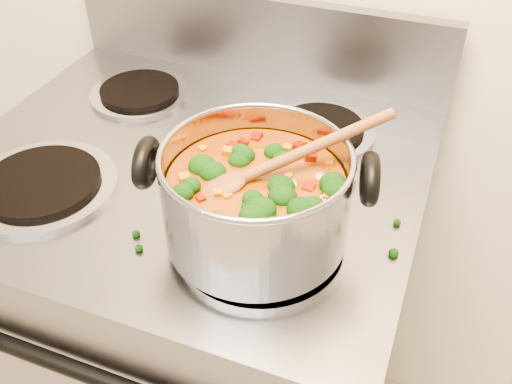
# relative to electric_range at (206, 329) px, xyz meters

# --- Properties ---
(electric_range) EXTENTS (0.74, 0.67, 1.08)m
(electric_range) POSITION_rel_electric_range_xyz_m (0.00, 0.00, 0.00)
(electric_range) COLOR gray
(electric_range) RESTS_ON ground
(stockpot) EXTENTS (0.30, 0.24, 0.15)m
(stockpot) POSITION_rel_electric_range_xyz_m (0.17, -0.14, 0.53)
(stockpot) COLOR #9A9BA2
(stockpot) RESTS_ON electric_range
(wooden_spoon) EXTENTS (0.22, 0.19, 0.08)m
(wooden_spoon) POSITION_rel_electric_range_xyz_m (0.18, -0.14, 0.58)
(wooden_spoon) COLOR brown
(wooden_spoon) RESTS_ON stockpot
(cooktop_crumbs) EXTENTS (0.36, 0.30, 0.01)m
(cooktop_crumbs) POSITION_rel_electric_range_xyz_m (0.22, -0.10, 0.46)
(cooktop_crumbs) COLOR black
(cooktop_crumbs) RESTS_ON electric_range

